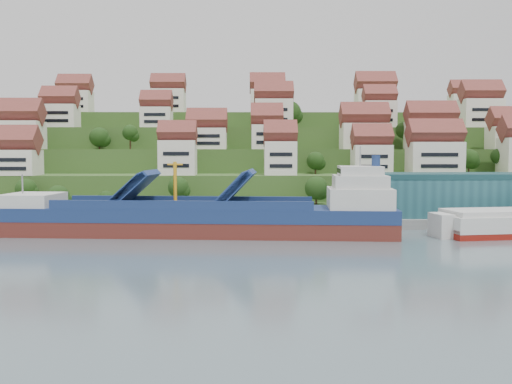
{
  "coord_description": "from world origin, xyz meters",
  "views": [
    {
      "loc": [
        -5.7,
        -116.58,
        17.13
      ],
      "look_at": [
        -4.34,
        14.0,
        8.0
      ],
      "focal_mm": 40.0,
      "sensor_mm": 36.0,
      "label": 1
    }
  ],
  "objects": [
    {
      "name": "hillside_trees",
      "position": [
        -5.37,
        47.9,
        18.07
      ],
      "size": [
        143.48,
        62.5,
        30.52
      ],
      "color": "#214216",
      "rests_on": "ground"
    },
    {
      "name": "beach_huts",
      "position": [
        -60.0,
        10.75,
        2.1
      ],
      "size": [
        14.4,
        3.7,
        2.2
      ],
      "color": "white",
      "rests_on": "pebble_beach"
    },
    {
      "name": "hillside",
      "position": [
        0.0,
        103.55,
        10.66
      ],
      "size": [
        260.0,
        128.0,
        31.0
      ],
      "color": "#2D4C1E",
      "rests_on": "ground"
    },
    {
      "name": "ground",
      "position": [
        0.0,
        0.0,
        0.0
      ],
      "size": [
        300.0,
        300.0,
        0.0
      ],
      "primitive_type": "plane",
      "color": "slate",
      "rests_on": "ground"
    },
    {
      "name": "cargo_ship",
      "position": [
        -14.68,
        0.24,
        3.42
      ],
      "size": [
        82.42,
        18.94,
        18.16
      ],
      "rotation": [
        0.0,
        0.0,
        -0.08
      ],
      "color": "maroon",
      "rests_on": "ground"
    },
    {
      "name": "warehouse",
      "position": [
        52.0,
        17.0,
        7.2
      ],
      "size": [
        60.0,
        15.0,
        10.0
      ],
      "primitive_type": "cube",
      "color": "#255A64",
      "rests_on": "quay"
    },
    {
      "name": "flagpole",
      "position": [
        18.11,
        10.0,
        6.88
      ],
      "size": [
        1.28,
        0.16,
        8.0
      ],
      "color": "gray",
      "rests_on": "quay"
    },
    {
      "name": "hillside_village",
      "position": [
        8.82,
        61.2,
        24.68
      ],
      "size": [
        157.3,
        62.98,
        28.57
      ],
      "color": "white",
      "rests_on": "ground"
    },
    {
      "name": "quay",
      "position": [
        20.0,
        15.0,
        1.1
      ],
      "size": [
        180.0,
        14.0,
        2.2
      ],
      "primitive_type": "cube",
      "color": "gray",
      "rests_on": "ground"
    },
    {
      "name": "pebble_beach",
      "position": [
        -58.0,
        12.0,
        0.5
      ],
      "size": [
        45.0,
        20.0,
        1.0
      ],
      "primitive_type": "cube",
      "color": "gray",
      "rests_on": "ground"
    }
  ]
}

